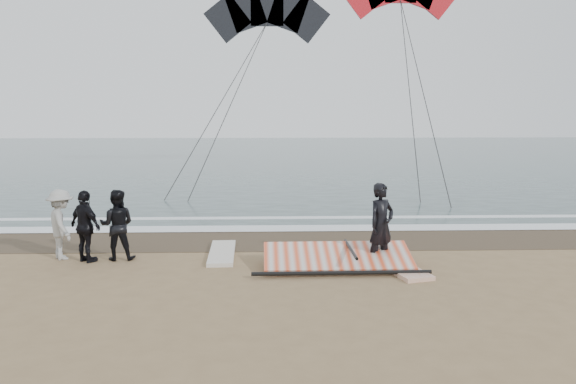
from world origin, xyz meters
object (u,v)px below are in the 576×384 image
at_px(man_main, 381,225).
at_px(board_cream, 222,253).
at_px(board_white, 396,265).
at_px(sail_rig, 334,258).

bearing_deg(man_main, board_cream, 130.13).
xyz_separation_m(board_white, sail_rig, (-1.43, 0.15, 0.15)).
bearing_deg(board_cream, man_main, -18.01).
relative_size(board_white, sail_rig, 0.60).
height_order(board_white, board_cream, board_cream).
distance_m(board_white, sail_rig, 1.45).
bearing_deg(sail_rig, board_white, -5.82).
xyz_separation_m(man_main, sail_rig, (-1.11, -0.04, -0.80)).
bearing_deg(board_white, board_cream, 147.60).
bearing_deg(sail_rig, board_cream, 157.43).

